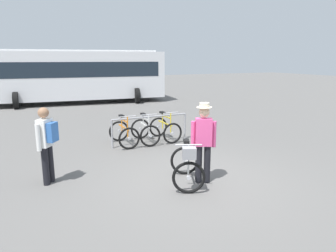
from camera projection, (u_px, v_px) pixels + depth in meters
ground_plane at (194, 180)px, 6.72m from camera, size 80.00×80.00×0.00m
bike_rack_rail at (150, 123)px, 9.48m from camera, size 2.51×0.12×0.88m
racked_bike_orange at (124, 133)px, 9.35m from camera, size 0.68×1.09×0.97m
racked_bike_white at (145, 131)px, 9.65m from camera, size 0.72×1.15×0.98m
racked_bike_yellow at (165, 129)px, 9.95m from camera, size 0.71×1.11×0.97m
featured_bicycle at (187, 165)px, 6.37m from camera, size 1.04×1.26×0.97m
person_with_featured_bike at (203, 140)px, 6.40m from camera, size 0.49×0.33×1.72m
pedestrian_with_backpack at (47, 141)px, 6.35m from camera, size 0.45×0.48×1.64m
bus_distant at (77, 73)px, 17.99m from camera, size 10.20×4.06×3.08m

